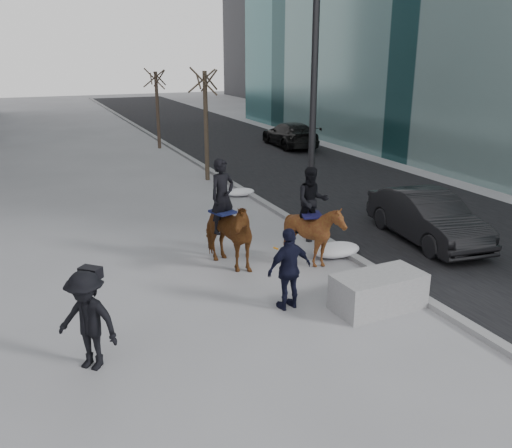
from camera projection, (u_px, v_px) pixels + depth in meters
name	position (u px, v px, depth m)	size (l,w,h in m)	color
ground	(279.00, 308.00, 11.39)	(120.00, 120.00, 0.00)	gray
road	(325.00, 179.00, 22.78)	(8.00, 90.00, 0.01)	black
curb	(237.00, 187.00, 21.25)	(0.25, 90.00, 0.12)	gray
planter	(378.00, 291.00, 11.27)	(1.90, 0.95, 0.76)	gray
car_near	(427.00, 217.00, 15.20)	(1.50, 4.30, 1.42)	black
car_far	(290.00, 134.00, 30.20)	(1.92, 4.71, 1.37)	black
tree_near	(206.00, 121.00, 21.91)	(1.20, 1.20, 4.88)	#3B2D23
tree_far	(157.00, 106.00, 29.23)	(1.20, 1.20, 4.55)	#3A2B22
mounted_left	(225.00, 228.00, 13.28)	(1.54, 2.28, 2.71)	#4E220F
mounted_right	(313.00, 227.00, 13.41)	(1.69, 1.79, 2.47)	#49180E
feeder	(289.00, 269.00, 11.14)	(1.07, 0.92, 1.75)	black
camera_crew	(87.00, 320.00, 9.00)	(1.27, 1.25, 1.75)	black
lamppost	(315.00, 57.00, 13.81)	(0.25, 0.80, 9.09)	black
snow_piles	(296.00, 225.00, 16.25)	(1.34, 7.52, 0.34)	white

